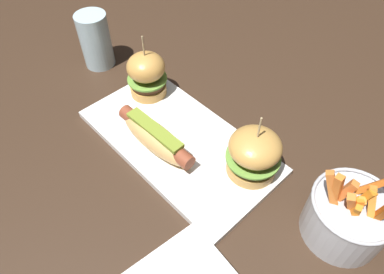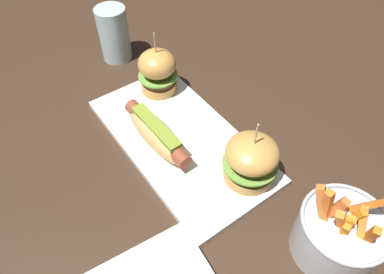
{
  "view_description": "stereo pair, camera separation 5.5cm",
  "coord_description": "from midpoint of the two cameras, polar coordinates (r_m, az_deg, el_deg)",
  "views": [
    {
      "loc": [
        0.35,
        -0.29,
        0.54
      ],
      "look_at": [
        0.04,
        0.0,
        0.05
      ],
      "focal_mm": 32.47,
      "sensor_mm": 36.0,
      "label": 1
    },
    {
      "loc": [
        0.38,
        -0.25,
        0.54
      ],
      "look_at": [
        0.04,
        0.0,
        0.05
      ],
      "focal_mm": 32.47,
      "sensor_mm": 36.0,
      "label": 2
    }
  ],
  "objects": [
    {
      "name": "hot_dog",
      "position": [
        0.67,
        -8.38,
        -0.1
      ],
      "size": [
        0.19,
        0.06,
        0.05
      ],
      "color": "#DEAA62",
      "rests_on": "platter_main"
    },
    {
      "name": "slider_left",
      "position": [
        0.77,
        -9.5,
        10.04
      ],
      "size": [
        0.09,
        0.09,
        0.15
      ],
      "color": "gold",
      "rests_on": "platter_main"
    },
    {
      "name": "fries_bucket",
      "position": [
        0.6,
        21.76,
        -12.16
      ],
      "size": [
        0.13,
        0.13,
        0.14
      ],
      "color": "#B7BABF",
      "rests_on": "ground"
    },
    {
      "name": "ground_plane",
      "position": [
        0.71,
        -4.49,
        -1.16
      ],
      "size": [
        3.0,
        3.0,
        0.0
      ],
      "primitive_type": "plane",
      "color": "#382619"
    },
    {
      "name": "platter_main",
      "position": [
        0.7,
        -4.52,
        -0.8
      ],
      "size": [
        0.41,
        0.21,
        0.01
      ],
      "primitive_type": "cube",
      "color": "white",
      "rests_on": "ground"
    },
    {
      "name": "water_glass",
      "position": [
        0.9,
        -17.32,
        14.83
      ],
      "size": [
        0.07,
        0.07,
        0.13
      ],
      "primitive_type": "cylinder",
      "color": "silver",
      "rests_on": "ground"
    },
    {
      "name": "slider_right",
      "position": [
        0.62,
        7.64,
        -2.84
      ],
      "size": [
        0.1,
        0.1,
        0.14
      ],
      "color": "#C99347",
      "rests_on": "platter_main"
    }
  ]
}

